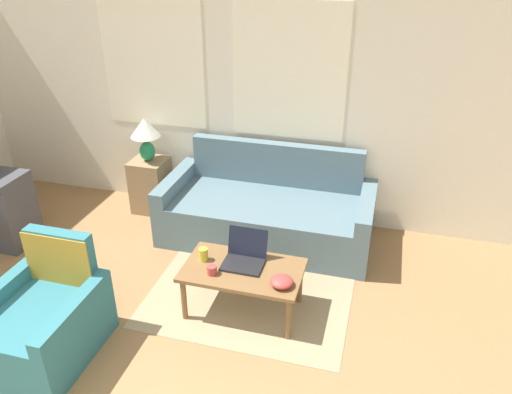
# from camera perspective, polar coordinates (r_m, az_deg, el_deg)

# --- Properties ---
(wall_back) EXTENTS (6.67, 0.06, 2.60)m
(wall_back) POSITION_cam_1_polar(r_m,az_deg,el_deg) (5.12, -3.20, 11.89)
(wall_back) COLOR silver
(wall_back) RESTS_ON ground_plane
(rug) EXTENTS (1.67, 2.03, 0.01)m
(rug) POSITION_cam_1_polar(r_m,az_deg,el_deg) (4.57, 0.57, -8.38)
(rug) COLOR #9E8966
(rug) RESTS_ON ground_plane
(couch) EXTENTS (2.03, 0.92, 0.87)m
(couch) POSITION_cam_1_polar(r_m,az_deg,el_deg) (4.96, 1.40, -1.70)
(couch) COLOR slate
(couch) RESTS_ON ground_plane
(armchair) EXTENTS (0.72, 0.81, 0.82)m
(armchair) POSITION_cam_1_polar(r_m,az_deg,el_deg) (3.98, -22.96, -12.92)
(armchair) COLOR #2D6B75
(armchair) RESTS_ON ground_plane
(side_table) EXTENTS (0.37, 0.37, 0.59)m
(side_table) POSITION_cam_1_polar(r_m,az_deg,el_deg) (5.55, -11.90, 1.36)
(side_table) COLOR #937551
(side_table) RESTS_ON ground_plane
(table_lamp) EXTENTS (0.31, 0.31, 0.47)m
(table_lamp) POSITION_cam_1_polar(r_m,az_deg,el_deg) (5.31, -12.52, 7.16)
(table_lamp) COLOR #1E8451
(table_lamp) RESTS_ON side_table
(coffee_table) EXTENTS (0.93, 0.55, 0.41)m
(coffee_table) POSITION_cam_1_polar(r_m,az_deg,el_deg) (3.94, -1.50, -8.73)
(coffee_table) COLOR brown
(coffee_table) RESTS_ON ground_plane
(laptop) EXTENTS (0.32, 0.30, 0.25)m
(laptop) POSITION_cam_1_polar(r_m,az_deg,el_deg) (3.95, -1.31, -6.77)
(laptop) COLOR black
(laptop) RESTS_ON coffee_table
(cup_navy) EXTENTS (0.07, 0.07, 0.11)m
(cup_navy) POSITION_cam_1_polar(r_m,az_deg,el_deg) (4.00, -6.03, -6.54)
(cup_navy) COLOR gold
(cup_navy) RESTS_ON coffee_table
(cup_yellow) EXTENTS (0.07, 0.07, 0.07)m
(cup_yellow) POSITION_cam_1_polar(r_m,az_deg,el_deg) (3.85, -5.06, -8.32)
(cup_yellow) COLOR #B23D38
(cup_yellow) RESTS_ON coffee_table
(snack_bowl) EXTENTS (0.17, 0.17, 0.07)m
(snack_bowl) POSITION_cam_1_polar(r_m,az_deg,el_deg) (3.72, 2.95, -9.62)
(snack_bowl) COLOR #B23D38
(snack_bowl) RESTS_ON coffee_table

